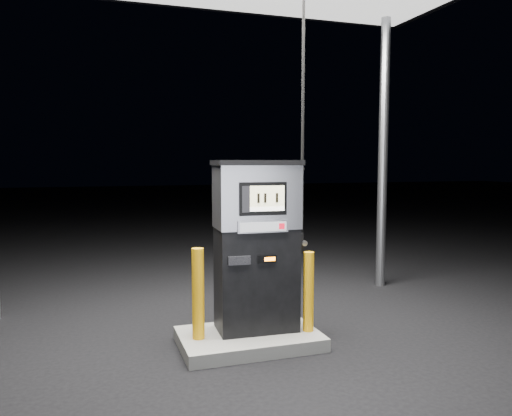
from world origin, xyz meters
name	(u,v)px	position (x,y,z in m)	size (l,w,h in m)	color
ground	(249,345)	(0.00, 0.00, 0.00)	(80.00, 80.00, 0.00)	black
pump_island	(249,339)	(0.00, 0.00, 0.07)	(1.60, 1.00, 0.15)	slate
fuel_dispenser	(257,244)	(0.12, 0.10, 1.17)	(1.11, 0.64, 4.14)	black
bollard_left	(198,294)	(-0.60, 0.00, 0.66)	(0.14, 0.14, 1.02)	#FFAF0E
bollard_right	(308,292)	(0.68, -0.15, 0.62)	(0.12, 0.12, 0.94)	#FFAF0E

